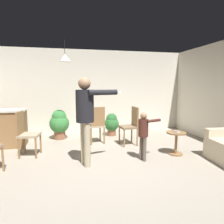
# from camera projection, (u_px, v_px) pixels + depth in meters

# --- Properties ---
(ground) EXTENTS (7.68, 7.68, 0.00)m
(ground) POSITION_uv_depth(u_px,v_px,m) (111.00, 169.00, 3.83)
(ground) COLOR #9E9384
(wall_back) EXTENTS (6.40, 0.10, 2.70)m
(wall_back) POSITION_uv_depth(u_px,v_px,m) (91.00, 92.00, 6.75)
(wall_back) COLOR silver
(wall_back) RESTS_ON ground
(kitchen_counter) EXTENTS (1.26, 0.66, 0.95)m
(kitchen_counter) POSITION_uv_depth(u_px,v_px,m) (0.00, 128.00, 5.14)
(kitchen_counter) COLOR olive
(kitchen_counter) RESTS_ON ground
(side_table_by_couch) EXTENTS (0.44, 0.44, 0.52)m
(side_table_by_couch) POSITION_uv_depth(u_px,v_px,m) (176.00, 140.00, 4.57)
(side_table_by_couch) COLOR olive
(side_table_by_couch) RESTS_ON ground
(person_adult) EXTENTS (0.88, 0.48, 1.71)m
(person_adult) POSITION_uv_depth(u_px,v_px,m) (86.00, 112.00, 3.87)
(person_adult) COLOR tan
(person_adult) RESTS_ON ground
(person_child) EXTENTS (0.56, 0.28, 1.01)m
(person_child) POSITION_uv_depth(u_px,v_px,m) (144.00, 131.00, 4.18)
(person_child) COLOR #60564C
(person_child) RESTS_ON ground
(dining_chair_by_counter) EXTENTS (0.48, 0.48, 1.00)m
(dining_chair_by_counter) POSITION_uv_depth(u_px,v_px,m) (26.00, 132.00, 4.45)
(dining_chair_by_counter) COLOR olive
(dining_chair_by_counter) RESTS_ON ground
(dining_chair_near_wall) EXTENTS (0.48, 0.48, 1.00)m
(dining_chair_near_wall) POSITION_uv_depth(u_px,v_px,m) (97.00, 123.00, 5.42)
(dining_chair_near_wall) COLOR olive
(dining_chair_near_wall) RESTS_ON ground
(dining_chair_centre_back) EXTENTS (0.46, 0.46, 1.00)m
(dining_chair_centre_back) POSITION_uv_depth(u_px,v_px,m) (131.00, 124.00, 5.33)
(dining_chair_centre_back) COLOR olive
(dining_chair_centre_back) RESTS_ON ground
(potted_plant_corner) EXTENTS (0.45, 0.45, 0.70)m
(potted_plant_corner) POSITION_uv_depth(u_px,v_px,m) (112.00, 123.00, 6.31)
(potted_plant_corner) COLOR brown
(potted_plant_corner) RESTS_ON ground
(potted_plant_by_wall) EXTENTS (0.56, 0.56, 0.86)m
(potted_plant_by_wall) POSITION_uv_depth(u_px,v_px,m) (59.00, 123.00, 5.89)
(potted_plant_by_wall) COLOR brown
(potted_plant_by_wall) RESTS_ON ground
(spare_remote_on_table) EXTENTS (0.07, 0.13, 0.04)m
(spare_remote_on_table) POSITION_uv_depth(u_px,v_px,m) (177.00, 132.00, 4.51)
(spare_remote_on_table) COLOR white
(spare_remote_on_table) RESTS_ON side_table_by_couch
(ceiling_light_pendant) EXTENTS (0.32, 0.32, 0.55)m
(ceiling_light_pendant) POSITION_uv_depth(u_px,v_px,m) (65.00, 58.00, 5.10)
(ceiling_light_pendant) COLOR silver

